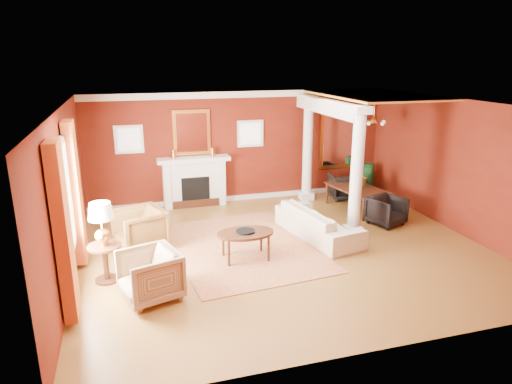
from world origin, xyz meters
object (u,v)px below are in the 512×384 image
object	(u,v)px
sofa	(318,218)
side_table	(102,230)
dining_table	(358,192)
coffee_table	(245,234)
armchair_leopard	(140,227)
armchair_stripe	(150,273)

from	to	relation	value
sofa	side_table	bearing A→B (deg)	89.98
dining_table	sofa	bearing A→B (deg)	119.60
sofa	coffee_table	bearing A→B (deg)	98.93
armchair_leopard	coffee_table	world-z (taller)	armchair_leopard
coffee_table	sofa	bearing A→B (deg)	19.88
sofa	dining_table	world-z (taller)	dining_table
armchair_stripe	dining_table	distance (m)	6.17
coffee_table	side_table	world-z (taller)	side_table
sofa	dining_table	bearing A→B (deg)	-61.29
sofa	armchair_leopard	distance (m)	3.74
sofa	side_table	size ratio (longest dim) A/B	1.57
side_table	dining_table	bearing A→B (deg)	20.41
coffee_table	side_table	size ratio (longest dim) A/B	0.77
coffee_table	side_table	bearing A→B (deg)	-175.72
sofa	armchair_leopard	xyz separation A→B (m)	(-3.72, 0.39, 0.03)
sofa	armchair_stripe	size ratio (longest dim) A/B	2.52
sofa	coffee_table	size ratio (longest dim) A/B	2.03
sofa	armchair_stripe	distance (m)	4.01
sofa	coffee_table	world-z (taller)	sofa
dining_table	armchair_stripe	bearing A→B (deg)	109.80
sofa	side_table	xyz separation A→B (m)	(-4.35, -0.84, 0.51)
armchair_leopard	dining_table	size ratio (longest dim) A/B	0.56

